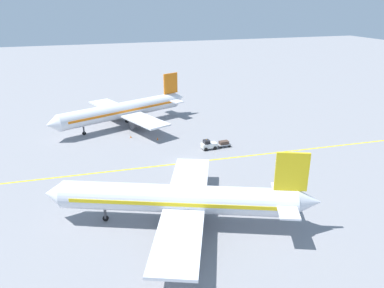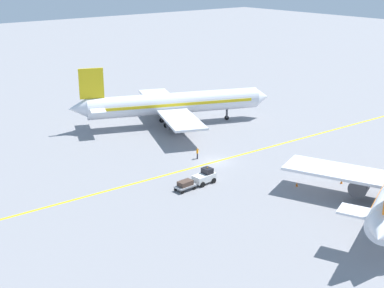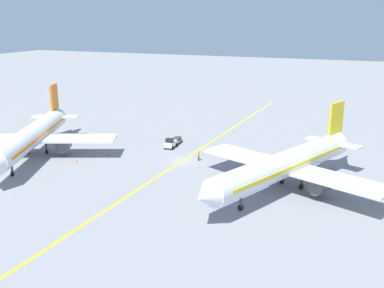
% 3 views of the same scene
% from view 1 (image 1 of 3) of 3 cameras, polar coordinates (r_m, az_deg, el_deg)
% --- Properties ---
extents(ground_plane, '(400.00, 400.00, 0.00)m').
position_cam_1_polar(ground_plane, '(67.42, -0.87, -2.89)').
color(ground_plane, gray).
extents(apron_yellow_centreline, '(5.29, 119.92, 0.01)m').
position_cam_1_polar(apron_yellow_centreline, '(67.41, -0.87, -2.89)').
color(apron_yellow_centreline, yellow).
rests_on(apron_yellow_centreline, ground).
extents(airplane_at_gate, '(27.87, 33.97, 10.60)m').
position_cam_1_polar(airplane_at_gate, '(48.20, -1.76, -8.42)').
color(airplane_at_gate, silver).
rests_on(airplane_at_gate, ground).
extents(airplane_adjacent_stand, '(27.90, 34.02, 10.60)m').
position_cam_1_polar(airplane_adjacent_stand, '(87.54, -10.37, 5.07)').
color(airplane_adjacent_stand, white).
rests_on(airplane_adjacent_stand, ground).
extents(baggage_tug_white, '(1.90, 3.08, 2.11)m').
position_cam_1_polar(baggage_tug_white, '(73.25, 2.55, -0.12)').
color(baggage_tug_white, white).
rests_on(baggage_tug_white, ground).
extents(baggage_cart_trailing, '(1.54, 2.67, 1.24)m').
position_cam_1_polar(baggage_cart_trailing, '(74.60, 4.87, 0.10)').
color(baggage_cart_trailing, gray).
rests_on(baggage_cart_trailing, ground).
extents(ground_crew_worker, '(0.40, 0.47, 1.68)m').
position_cam_1_polar(ground_crew_worker, '(65.16, 0.71, -2.91)').
color(ground_crew_worker, '#23232D').
rests_on(ground_crew_worker, ground).
extents(traffic_cone_near_nose, '(0.32, 0.32, 0.55)m').
position_cam_1_polar(traffic_cone_near_nose, '(80.44, -9.31, 1.12)').
color(traffic_cone_near_nose, orange).
rests_on(traffic_cone_near_nose, ground).
extents(traffic_cone_mid_apron, '(0.32, 0.32, 0.55)m').
position_cam_1_polar(traffic_cone_mid_apron, '(78.51, -5.28, 0.81)').
color(traffic_cone_mid_apron, orange).
rests_on(traffic_cone_mid_apron, ground).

